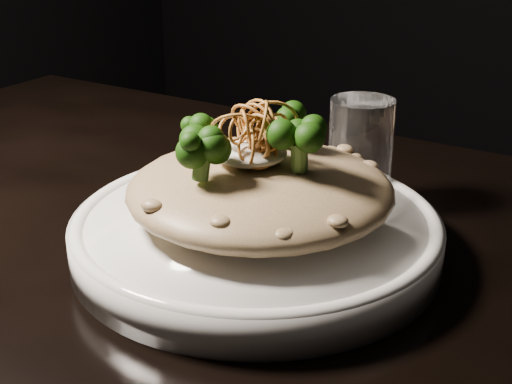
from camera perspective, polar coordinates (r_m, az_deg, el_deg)
table at (r=0.65m, az=-7.16°, el=-11.47°), size 1.10×0.80×0.75m
plate at (r=0.60m, az=-0.00°, el=-3.44°), size 0.31×0.31×0.03m
risotto at (r=0.59m, az=0.34°, el=0.24°), size 0.22×0.22×0.05m
broccoli at (r=0.57m, az=-0.39°, el=5.10°), size 0.16×0.16×0.06m
cheese at (r=0.57m, az=-0.48°, el=3.21°), size 0.06×0.06×0.02m
shallots at (r=0.56m, az=-0.15°, el=5.64°), size 0.06×0.06×0.04m
drinking_glass at (r=0.68m, az=8.32°, el=3.01°), size 0.06×0.06×0.11m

